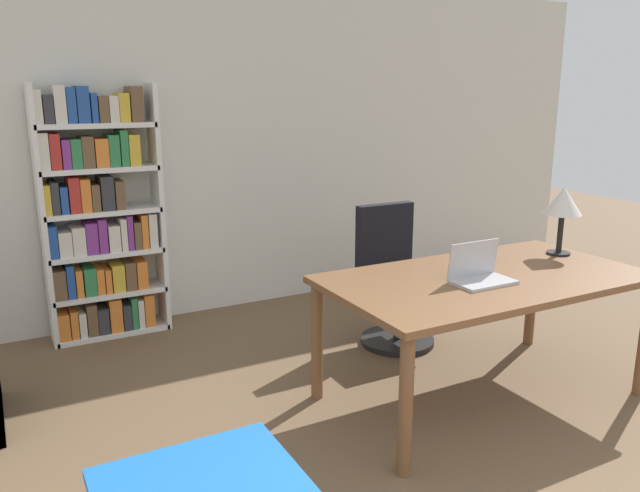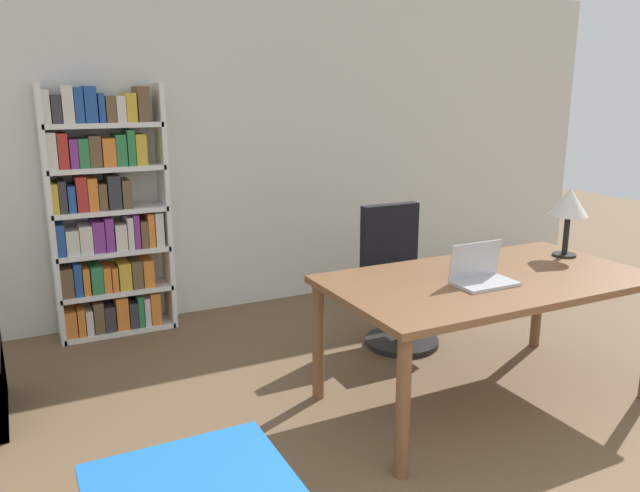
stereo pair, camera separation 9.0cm
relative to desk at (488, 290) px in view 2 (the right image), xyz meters
name	(u,v)px [view 2 (the right image)]	position (x,y,z in m)	size (l,w,h in m)	color
wall_back	(208,149)	(-0.96, 2.29, 0.67)	(8.00, 0.06, 2.70)	silver
desk	(488,290)	(0.00, 0.00, 0.00)	(1.88, 1.01, 0.76)	brown
laptop	(481,275)	(-0.12, -0.08, 0.13)	(0.34, 0.21, 0.22)	#B2B2B7
table_lamp	(569,205)	(0.76, 0.15, 0.42)	(0.24, 0.24, 0.45)	black
office_chair	(398,284)	(0.03, 0.97, -0.24)	(0.54, 0.54, 1.01)	black
bookshelf	(105,217)	(-1.81, 2.10, 0.22)	(0.85, 0.28, 1.86)	white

